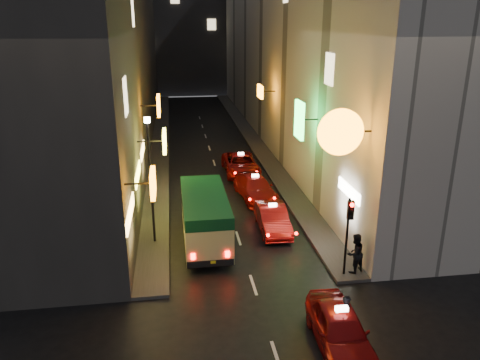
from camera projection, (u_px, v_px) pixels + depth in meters
name	position (u px, v px, depth m)	size (l,w,h in m)	color
building_left	(110.00, 40.00, 39.55)	(7.55, 52.00, 18.00)	#373432
building_right	(294.00, 39.00, 41.72)	(8.27, 52.00, 18.00)	beige
building_far	(189.00, 17.00, 69.96)	(30.00, 10.00, 22.00)	#2E2E33
sidewalk_left	(161.00, 141.00, 42.95)	(1.50, 52.00, 0.15)	#454240
sidewalk_right	(252.00, 138.00, 44.11)	(1.50, 52.00, 0.15)	#454240
minibus	(205.00, 213.00, 22.81)	(2.14, 6.05, 2.60)	#C9C47D
taxi_near	(340.00, 326.00, 15.69)	(2.35, 5.28, 1.82)	maroon
taxi_second	(272.00, 216.00, 24.57)	(2.12, 4.97, 1.74)	maroon
taxi_third	(255.00, 186.00, 29.04)	(2.66, 5.31, 1.79)	maroon
taxi_far	(241.00, 163.00, 33.68)	(2.18, 5.23, 1.83)	maroon
pedestrian_crossing	(346.00, 313.00, 16.24)	(0.60, 0.39, 1.83)	black
pedestrian_sidewalk	(355.00, 251.00, 20.10)	(0.76, 0.48, 2.02)	black
traffic_light	(349.00, 221.00, 19.33)	(0.26, 0.43, 3.50)	black
lamp_post	(150.00, 173.00, 22.12)	(0.28, 0.28, 6.22)	black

